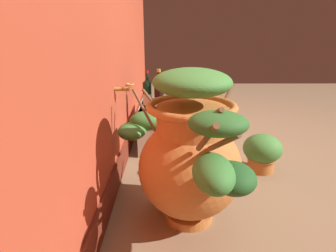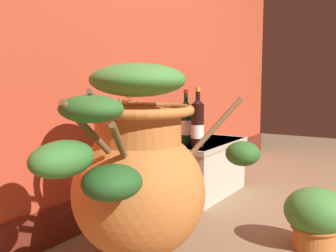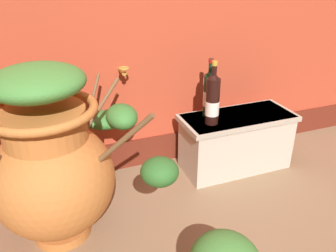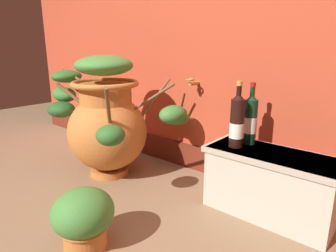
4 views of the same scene
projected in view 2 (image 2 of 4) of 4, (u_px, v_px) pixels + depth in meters
The scene contains 6 objects.
ground_plane at pixel (333, 246), 1.88m from camera, with size 7.00×7.00×0.00m, color #896B4C.
terracotta_urn at pixel (138, 172), 1.64m from camera, with size 1.03×0.79×0.82m.
stone_ledge at pixel (206, 166), 2.68m from camera, with size 0.68×0.30×0.35m.
wine_bottle_left at pixel (186, 122), 2.54m from camera, with size 0.07×0.07×0.34m.
wine_bottle_middle at pixel (198, 123), 2.46m from camera, with size 0.08×0.08×0.35m.
potted_shrub at pixel (316, 217), 1.83m from camera, with size 0.27×0.28×0.28m.
Camera 2 is at (-1.93, -0.29, 0.77)m, focal length 44.02 mm.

